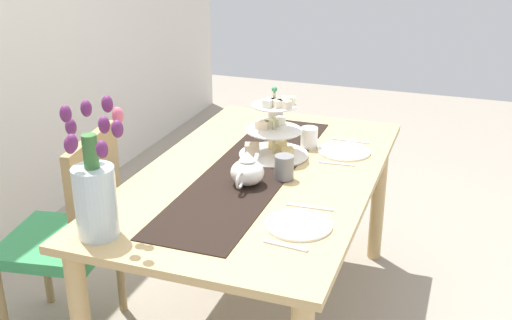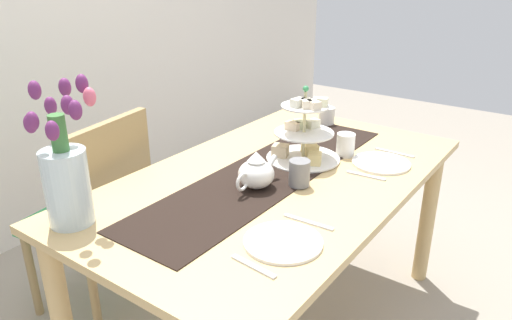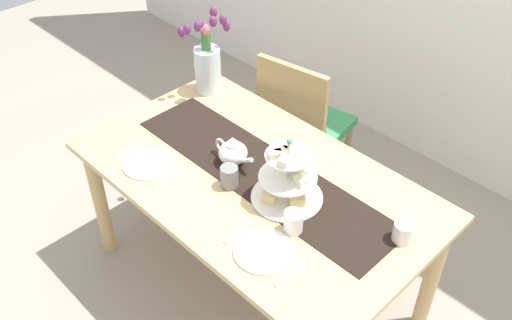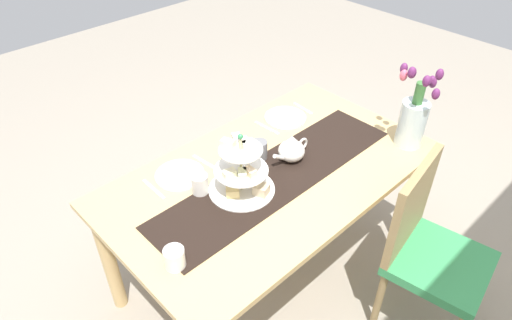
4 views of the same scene
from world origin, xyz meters
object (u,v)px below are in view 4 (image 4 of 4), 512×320
Objects in this scene: dining_table at (271,188)px; tiered_cake_stand at (242,173)px; mug_grey at (260,150)px; dinner_plate_left at (285,118)px; teapot at (292,150)px; mug_white_text at (200,184)px; knife_left at (267,128)px; fork_left at (303,108)px; fork_right at (204,162)px; chair_left at (428,246)px; cream_jug at (175,258)px; tulip_vase at (413,117)px; dinner_plate_right at (180,175)px; knife_right at (154,189)px.

dining_table is 0.28m from tiered_cake_stand.
dinner_plate_left is at bearing -155.59° from mug_grey.
teapot is 0.38m from dinner_plate_left.
dining_table is 16.73× the size of mug_white_text.
tiered_cake_stand reaches higher than dinner_plate_left.
teapot reaches higher than knife_left.
fork_left is 0.72m from fork_right.
fork_right is (0.19, -0.28, 0.10)m from dining_table.
teapot is 1.40× the size of knife_left.
tiered_cake_stand is 1.32× the size of dinner_plate_left.
knife_left is (-0.44, -0.28, -0.10)m from tiered_cake_stand.
chair_left is 9.58× the size of mug_white_text.
fork_right is (0.72, 0.00, 0.00)m from fork_left.
chair_left is 0.77m from teapot.
cream_jug is at bearing 41.77° from fork_right.
teapot is at bearing 165.93° from mug_white_text.
tulip_vase is (-0.53, 0.32, 0.10)m from teapot.
tiered_cake_stand reaches higher than fork_left.
chair_left reaches higher than fork_left.
fork_right is at bearing -55.92° from dining_table.
mug_grey is at bearing 156.05° from dinner_plate_right.
dinner_plate_right is 0.40m from mug_grey.
cream_jug is 0.42m from mug_white_text.
cream_jug is 0.89× the size of mug_grey.
cream_jug is at bearing 12.31° from dining_table.
tiered_cake_stand is at bearing 27.76° from mug_grey.
dinner_plate_left is at bearing 180.00° from fork_right.
fork_right is (-0.00, -0.28, -0.10)m from tiered_cake_stand.
knife_left is at bearing 0.00° from fork_left.
knife_right is at bearing -24.37° from teapot.
dinner_plate_right is 1.53× the size of fork_right.
cream_jug reaches higher than knife_right.
tulip_vase is 3.02× the size of fork_left.
dinner_plate_right is 0.17m from mug_white_text.
mug_grey reaches higher than mug_white_text.
tulip_vase is at bearing 159.79° from tiered_cake_stand.
knife_left and fork_right have the same top height.
fork_right is at bearing -34.89° from tulip_vase.
dinner_plate_right is at bearing 0.00° from knife_left.
chair_left is 2.99× the size of tiered_cake_stand.
tiered_cake_stand is at bearing -163.10° from cream_jug.
knife_right is (0.29, -0.28, -0.10)m from tiered_cake_stand.
mug_grey is at bearing 17.89° from fork_left.
dining_table is at bearing -179.42° from tiered_cake_stand.
dinner_plate_right is (0.58, 0.00, 0.00)m from knife_left.
knife_right is at bearing 0.00° from dinner_plate_right.
fork_right is 0.22m from mug_white_text.
mug_grey reaches higher than fork_left.
dining_table is 0.35m from fork_right.
dining_table is 6.91× the size of dinner_plate_right.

